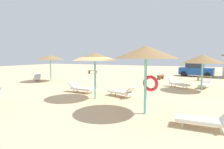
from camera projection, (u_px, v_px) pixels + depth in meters
ground_plane at (91, 99)px, 10.62m from camera, size 80.00×80.00×0.00m
parasol_0 at (95, 57)px, 10.44m from camera, size 2.64×2.64×2.77m
parasol_1 at (203, 59)px, 12.98m from camera, size 2.88×2.88×2.68m
parasol_3 at (146, 53)px, 7.62m from camera, size 2.74×2.74×2.99m
parasol_4 at (50, 58)px, 17.89m from camera, size 2.86×2.86×2.67m
lounger_0 at (81, 88)px, 12.56m from camera, size 1.91×0.71×0.71m
lounger_1 at (205, 84)px, 14.44m from camera, size 1.14×1.99×0.71m
lounger_3 at (205, 120)px, 6.23m from camera, size 1.86×0.67×0.79m
lounger_4 at (37, 78)px, 18.74m from camera, size 1.74×1.79×0.78m
lounger_5 at (122, 92)px, 11.20m from camera, size 1.98×1.19×0.75m
lounger_6 at (178, 83)px, 14.67m from camera, size 1.83×1.66×0.81m
bench_0 at (204, 77)px, 18.67m from camera, size 1.55×0.64×0.49m
bench_1 at (161, 76)px, 19.80m from camera, size 0.64×1.55×0.49m
bench_2 at (93, 71)px, 26.15m from camera, size 1.52×0.46×0.49m
parked_car at (196, 70)px, 22.77m from camera, size 4.24×2.54×1.72m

